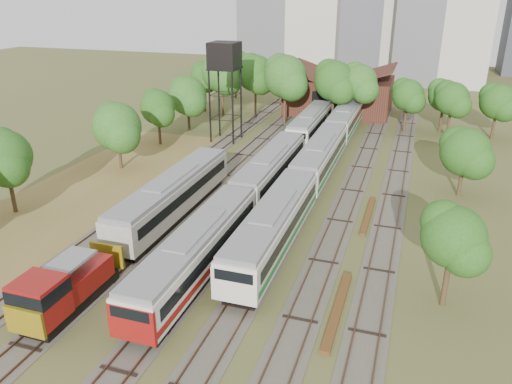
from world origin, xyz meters
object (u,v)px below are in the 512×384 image
(railcar_red_set, at_px, (240,203))
(railcar_green_set, at_px, (320,158))
(shunter_locomotive, at_px, (61,291))
(water_tower, at_px, (225,58))

(railcar_red_set, bearing_deg, railcar_green_set, 73.85)
(railcar_green_set, bearing_deg, shunter_locomotive, -108.93)
(railcar_red_set, height_order, railcar_green_set, railcar_green_set)
(railcar_red_set, height_order, shunter_locomotive, railcar_red_set)
(shunter_locomotive, bearing_deg, water_tower, 96.44)
(railcar_red_set, bearing_deg, shunter_locomotive, -111.36)
(shunter_locomotive, bearing_deg, railcar_red_set, 68.64)
(railcar_red_set, height_order, water_tower, water_tower)
(water_tower, bearing_deg, railcar_green_set, -32.74)
(railcar_green_set, bearing_deg, water_tower, 147.26)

